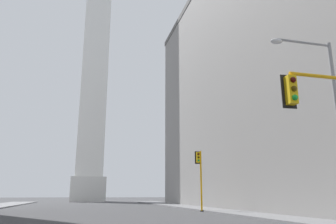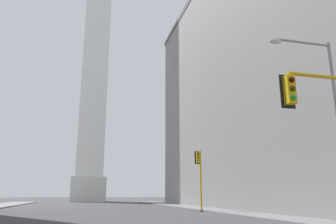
{
  "view_description": "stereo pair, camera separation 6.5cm",
  "coord_description": "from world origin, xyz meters",
  "views": [
    {
      "loc": [
        -1.32,
        -0.68,
        1.71
      ],
      "look_at": [
        12.58,
        53.73,
        15.86
      ],
      "focal_mm": 35.0,
      "sensor_mm": 36.0,
      "label": 1
    },
    {
      "loc": [
        -1.26,
        -0.7,
        1.71
      ],
      "look_at": [
        12.58,
        53.73,
        15.86
      ],
      "focal_mm": 35.0,
      "sensor_mm": 36.0,
      "label": 2
    }
  ],
  "objects": [
    {
      "name": "street_lamp",
      "position": [
        10.16,
        12.42,
        5.71
      ],
      "size": [
        3.51,
        0.36,
        9.37
      ],
      "color": "gray",
      "rests_on": "ground_plane"
    },
    {
      "name": "building_right",
      "position": [
        23.61,
        33.93,
        16.77
      ],
      "size": [
        19.2,
        56.61,
        33.52
      ],
      "color": "gray",
      "rests_on": "ground_plane"
    },
    {
      "name": "sidewalk_right",
      "position": [
        13.26,
        29.69,
        0.07
      ],
      "size": [
        5.0,
        98.96,
        0.15
      ],
      "primitive_type": "cube",
      "color": "slate",
      "rests_on": "ground_plane"
    },
    {
      "name": "obelisk",
      "position": [
        0.0,
        82.46,
        35.41
      ],
      "size": [
        8.09,
        8.09,
        73.66
      ],
      "color": "silver",
      "rests_on": "ground_plane"
    },
    {
      "name": "traffic_light_mid_right",
      "position": [
        10.53,
        32.23,
        4.08
      ],
      "size": [
        0.77,
        0.51,
        6.21
      ],
      "color": "orange",
      "rests_on": "ground_plane"
    }
  ]
}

